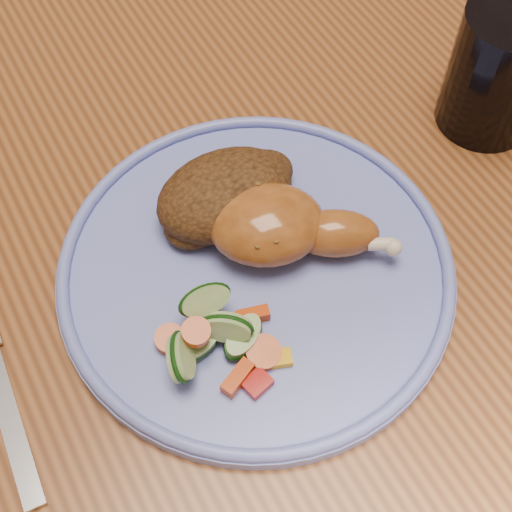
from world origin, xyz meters
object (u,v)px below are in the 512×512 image
dining_table (297,215)px  plate (256,270)px  drinking_glass (499,71)px  fork (0,386)px

dining_table → plate: (-0.09, -0.08, 0.09)m
plate → drinking_glass: bearing=10.0°
dining_table → drinking_glass: bearing=-12.2°
dining_table → plate: 0.15m
plate → fork: (-0.21, 0.01, -0.00)m
dining_table → fork: (-0.30, -0.08, 0.09)m
dining_table → plate: plate is taller
dining_table → drinking_glass: drinking_glass is taller
dining_table → fork: bearing=-165.5°
plate → drinking_glass: 0.27m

